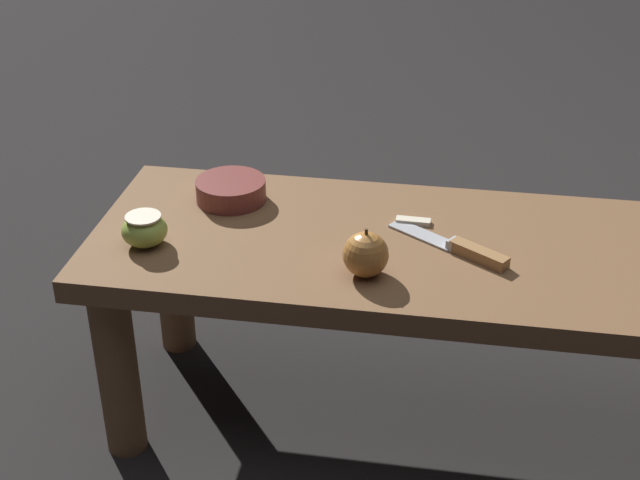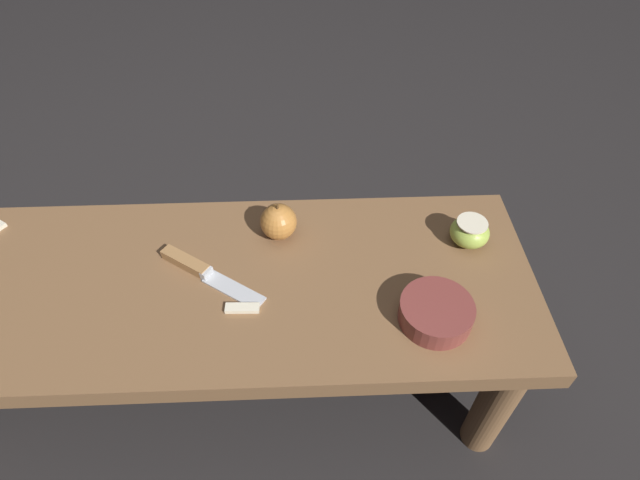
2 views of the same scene
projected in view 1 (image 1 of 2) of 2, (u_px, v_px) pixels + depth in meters
ground_plane at (449, 422)px, 1.68m from camera, size 8.00×8.00×0.00m
wooden_bench at (463, 280)px, 1.52m from camera, size 1.28×0.44×0.38m
knife at (464, 249)px, 1.47m from camera, size 0.21×0.15×0.02m
apple_whole at (366, 254)px, 1.39m from camera, size 0.07×0.07×0.08m
apple_cut at (144, 230)px, 1.48m from camera, size 0.08×0.08×0.05m
apple_slice_center at (413, 221)px, 1.56m from camera, size 0.06×0.02×0.01m
bowl at (231, 190)px, 1.63m from camera, size 0.13×0.13×0.04m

